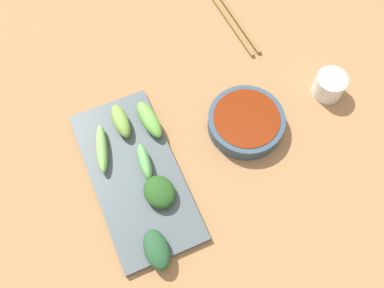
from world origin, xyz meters
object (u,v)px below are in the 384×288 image
(chopsticks, at_px, (230,17))
(tea_cup, at_px, (329,85))
(sauce_bowl, at_px, (246,122))
(serving_plate, at_px, (136,175))

(chopsticks, bearing_deg, tea_cup, 107.73)
(sauce_bowl, xyz_separation_m, tea_cup, (-0.19, -0.00, 0.01))
(serving_plate, distance_m, tea_cup, 0.42)
(sauce_bowl, xyz_separation_m, chopsticks, (-0.09, -0.26, -0.01))
(sauce_bowl, distance_m, tea_cup, 0.19)
(serving_plate, bearing_deg, tea_cup, -177.49)
(chopsticks, height_order, tea_cup, tea_cup)
(chopsticks, bearing_deg, sauce_bowl, 67.20)
(sauce_bowl, relative_size, chopsticks, 0.65)
(chopsticks, relative_size, tea_cup, 3.74)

